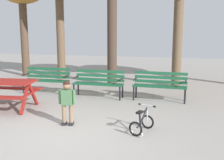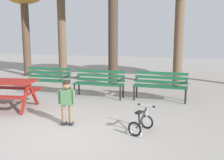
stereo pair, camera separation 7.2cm
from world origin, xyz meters
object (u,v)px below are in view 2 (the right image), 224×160
kids_bicycle (141,123)px  picnic_table (1,87)px  park_bench_far_left (48,78)px  park_bench_left (99,81)px  child_standing (67,99)px  park_bench_right (160,84)px

kids_bicycle → picnic_table: bearing=169.7°
park_bench_far_left → park_bench_left: same height
park_bench_left → child_standing: size_ratio=1.60×
picnic_table → child_standing: 2.39m
park_bench_far_left → park_bench_right: same height
picnic_table → park_bench_far_left: size_ratio=1.22×
park_bench_left → park_bench_right: (1.90, 0.14, 0.00)m
park_bench_left → park_bench_right: 1.91m
park_bench_far_left → park_bench_left: 1.91m
park_bench_left → kids_bicycle: park_bench_left is taller
picnic_table → child_standing: (2.28, -0.72, -0.01)m
park_bench_right → child_standing: bearing=-121.5°
picnic_table → park_bench_left: park_bench_left is taller
picnic_table → child_standing: size_ratio=1.97×
picnic_table → park_bench_far_left: park_bench_far_left is taller
park_bench_right → kids_bicycle: (-0.07, -2.82, -0.31)m
park_bench_right → park_bench_far_left: bearing=-179.4°
picnic_table → park_bench_far_left: 2.08m
park_bench_far_left → park_bench_right: bearing=0.6°
park_bench_left → picnic_table: bearing=-137.0°
park_bench_left → child_standing: 2.68m
park_bench_far_left → kids_bicycle: bearing=-36.7°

